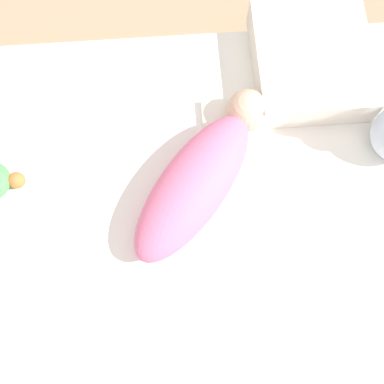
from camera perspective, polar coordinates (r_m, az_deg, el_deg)
ground_plane at (r=1.41m, az=-0.13°, el=-3.32°), size 12.00×12.00×0.00m
bed_mattress at (r=1.31m, az=-0.14°, el=-2.32°), size 1.35×1.04×0.20m
burp_cloth at (r=1.27m, az=5.56°, el=7.59°), size 0.18×0.20×0.02m
swaddled_baby at (r=1.16m, az=1.07°, el=2.03°), size 0.43×0.50×0.13m
pillow at (r=1.37m, az=14.82°, el=15.86°), size 0.32×0.36×0.10m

